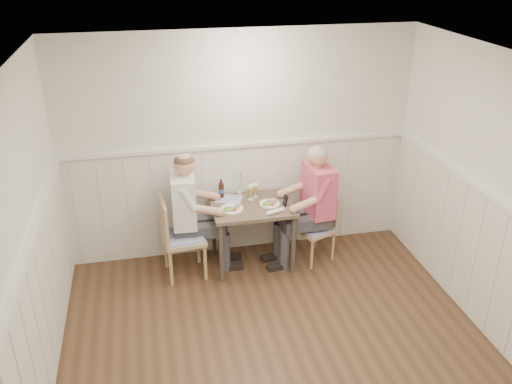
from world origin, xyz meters
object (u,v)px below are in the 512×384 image
diner_cream (189,222)px  man_in_pink (314,213)px  grass_vase (240,184)px  dining_table (252,213)px  chair_left (178,235)px  beer_bottle (221,190)px  chair_right (318,225)px

diner_cream → man_in_pink: bearing=-3.1°
grass_vase → dining_table: bearing=-67.9°
chair_left → grass_vase: grass_vase is taller
man_in_pink → grass_vase: (-0.80, 0.28, 0.31)m
dining_table → beer_bottle: 0.45m
chair_right → diner_cream: (-1.47, 0.08, 0.17)m
chair_left → man_in_pink: (1.54, 0.03, 0.10)m
chair_left → beer_bottle: beer_bottle is taller
chair_right → diner_cream: bearing=177.0°
man_in_pink → diner_cream: 1.41m
chair_left → grass_vase: size_ratio=2.65×
chair_right → chair_left: chair_left is taller
chair_right → grass_vase: bearing=161.8°
grass_vase → diner_cream: bearing=-161.3°
grass_vase → beer_bottle: bearing=174.3°
chair_right → chair_left: bearing=-179.1°
chair_right → man_in_pink: (-0.06, -0.00, 0.17)m
diner_cream → beer_bottle: (0.40, 0.23, 0.25)m
chair_left → grass_vase: (0.74, 0.31, 0.40)m
chair_left → beer_bottle: bearing=31.8°
diner_cream → chair_right: bearing=-3.0°
chair_right → man_in_pink: size_ratio=0.56×
dining_table → beer_bottle: beer_bottle is taller
man_in_pink → beer_bottle: 1.08m
dining_table → beer_bottle: bearing=139.6°
chair_left → diner_cream: diner_cream is taller
dining_table → grass_vase: 0.37m
beer_bottle → chair_left: bearing=-148.2°
diner_cream → grass_vase: 0.72m
chair_right → chair_left: 1.60m
man_in_pink → grass_vase: 0.90m
dining_table → diner_cream: diner_cream is taller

